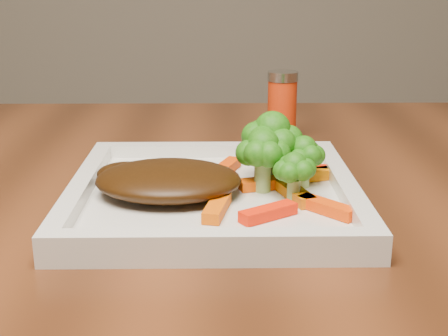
{
  "coord_description": "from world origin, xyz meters",
  "views": [
    {
      "loc": [
        -0.26,
        -0.7,
        0.97
      ],
      "look_at": [
        -0.25,
        -0.14,
        0.79
      ],
      "focal_mm": 50.0,
      "sensor_mm": 36.0,
      "label": 1
    }
  ],
  "objects": [
    {
      "name": "broccoli_1",
      "position": [
        -0.17,
        -0.12,
        0.79
      ],
      "size": [
        0.05,
        0.05,
        0.06
      ],
      "primitive_type": null,
      "rotation": [
        0.0,
        0.0,
        0.15
      ],
      "color": "#286C12",
      "rests_on": "plate"
    },
    {
      "name": "spice_shaker",
      "position": [
        -0.17,
        0.1,
        0.8
      ],
      "size": [
        0.05,
        0.05,
        0.09
      ],
      "primitive_type": "cylinder",
      "rotation": [
        0.0,
        0.0,
        0.37
      ],
      "color": "red",
      "rests_on": "dining_table"
    },
    {
      "name": "carrot_0",
      "position": [
        -0.21,
        -0.2,
        0.77
      ],
      "size": [
        0.05,
        0.04,
        0.01
      ],
      "primitive_type": "cube",
      "rotation": [
        0.0,
        0.0,
        0.58
      ],
      "color": "#FF2004",
      "rests_on": "plate"
    },
    {
      "name": "plate",
      "position": [
        -0.26,
        -0.14,
        0.76
      ],
      "size": [
        0.27,
        0.27,
        0.01
      ],
      "primitive_type": "cube",
      "color": "silver",
      "rests_on": "dining_table"
    },
    {
      "name": "carrot_4",
      "position": [
        -0.25,
        -0.07,
        0.77
      ],
      "size": [
        0.03,
        0.05,
        0.01
      ],
      "primitive_type": "cube",
      "rotation": [
        0.0,
        0.0,
        1.18
      ],
      "color": "#E63E03",
      "rests_on": "plate"
    },
    {
      "name": "carrot_2",
      "position": [
        -0.26,
        -0.19,
        0.77
      ],
      "size": [
        0.03,
        0.06,
        0.01
      ],
      "primitive_type": "cube",
      "rotation": [
        0.0,
        0.0,
        1.36
      ],
      "color": "#E85803",
      "rests_on": "plate"
    },
    {
      "name": "carrot_6",
      "position": [
        -0.21,
        -0.12,
        0.77
      ],
      "size": [
        0.06,
        0.03,
        0.01
      ],
      "primitive_type": "cube",
      "rotation": [
        0.0,
        0.0,
        0.26
      ],
      "color": "#FA5204",
      "rests_on": "plate"
    },
    {
      "name": "broccoli_3",
      "position": [
        -0.21,
        -0.13,
        0.79
      ],
      "size": [
        0.08,
        0.08,
        0.06
      ],
      "primitive_type": null,
      "rotation": [
        0.0,
        0.0,
        -0.4
      ],
      "color": "#0F5C10",
      "rests_on": "plate"
    },
    {
      "name": "carrot_1",
      "position": [
        -0.16,
        -0.19,
        0.77
      ],
      "size": [
        0.05,
        0.05,
        0.01
      ],
      "primitive_type": "cube",
      "rotation": [
        0.0,
        0.0,
        -0.81
      ],
      "color": "#EF3F03",
      "rests_on": "plate"
    },
    {
      "name": "steak",
      "position": [
        -0.3,
        -0.14,
        0.78
      ],
      "size": [
        0.14,
        0.11,
        0.03
      ],
      "primitive_type": "ellipsoid",
      "rotation": [
        0.0,
        0.0,
        -0.05
      ],
      "color": "#391F08",
      "rests_on": "plate"
    },
    {
      "name": "carrot_3",
      "position": [
        -0.16,
        -0.08,
        0.77
      ],
      "size": [
        0.06,
        0.02,
        0.01
      ],
      "primitive_type": "cube",
      "rotation": [
        0.0,
        0.0,
        -0.09
      ],
      "color": "red",
      "rests_on": "plate"
    },
    {
      "name": "carrot_7",
      "position": [
        -0.16,
        -0.1,
        0.77
      ],
      "size": [
        0.07,
        0.04,
        0.01
      ],
      "primitive_type": "cube",
      "rotation": [
        0.0,
        0.0,
        0.31
      ],
      "color": "orange",
      "rests_on": "plate"
    },
    {
      "name": "carrot_5",
      "position": [
        -0.19,
        -0.15,
        0.77
      ],
      "size": [
        0.03,
        0.06,
        0.01
      ],
      "primitive_type": "cube",
      "rotation": [
        0.0,
        0.0,
        -1.24
      ],
      "color": "#CE6503",
      "rests_on": "plate"
    },
    {
      "name": "broccoli_2",
      "position": [
        -0.19,
        -0.16,
        0.79
      ],
      "size": [
        0.06,
        0.06,
        0.06
      ],
      "primitive_type": null,
      "rotation": [
        0.0,
        0.0,
        0.33
      ],
      "color": "#135B0F",
      "rests_on": "plate"
    },
    {
      "name": "broccoli_0",
      "position": [
        -0.2,
        -0.1,
        0.8
      ],
      "size": [
        0.08,
        0.08,
        0.07
      ],
      "primitive_type": null,
      "rotation": [
        0.0,
        0.0,
        0.18
      ],
      "color": "#106212",
      "rests_on": "plate"
    }
  ]
}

